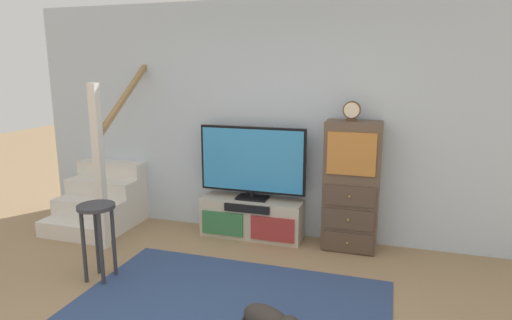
# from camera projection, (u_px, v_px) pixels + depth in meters

# --- Properties ---
(back_wall) EXTENTS (6.40, 0.12, 2.70)m
(back_wall) POSITION_uv_depth(u_px,v_px,m) (283.00, 121.00, 5.03)
(back_wall) COLOR silver
(back_wall) RESTS_ON ground_plane
(area_rug) EXTENTS (2.60, 1.80, 0.01)m
(area_rug) POSITION_uv_depth(u_px,v_px,m) (227.00, 310.00, 3.57)
(area_rug) COLOR navy
(area_rug) RESTS_ON ground_plane
(media_console) EXTENTS (1.18, 0.38, 0.46)m
(media_console) POSITION_uv_depth(u_px,v_px,m) (252.00, 218.00, 5.10)
(media_console) COLOR #BCB29E
(media_console) RESTS_ON ground_plane
(television) EXTENTS (1.24, 0.22, 0.84)m
(television) POSITION_uv_depth(u_px,v_px,m) (252.00, 161.00, 4.98)
(television) COLOR black
(television) RESTS_ON media_console
(side_cabinet) EXTENTS (0.58, 0.38, 1.41)m
(side_cabinet) POSITION_uv_depth(u_px,v_px,m) (351.00, 187.00, 4.68)
(side_cabinet) COLOR brown
(side_cabinet) RESTS_ON ground_plane
(desk_clock) EXTENTS (0.19, 0.08, 0.21)m
(desk_clock) POSITION_uv_depth(u_px,v_px,m) (352.00, 111.00, 4.51)
(desk_clock) COLOR #4C3823
(desk_clock) RESTS_ON side_cabinet
(staircase) EXTENTS (1.00, 1.36, 2.20)m
(staircase) POSITION_uv_depth(u_px,v_px,m) (110.00, 192.00, 5.65)
(staircase) COLOR silver
(staircase) RESTS_ON ground_plane
(bar_stool_near) EXTENTS (0.34, 0.34, 0.73)m
(bar_stool_near) POSITION_uv_depth(u_px,v_px,m) (97.00, 225.00, 4.01)
(bar_stool_near) COLOR #333338
(bar_stool_near) RESTS_ON ground_plane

